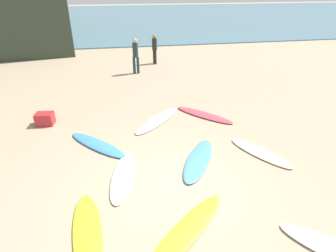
# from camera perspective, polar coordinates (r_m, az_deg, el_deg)

# --- Properties ---
(ground_plane) EXTENTS (120.00, 120.00, 0.00)m
(ground_plane) POSITION_cam_1_polar(r_m,az_deg,el_deg) (6.73, 1.37, -12.29)
(ground_plane) COLOR tan
(ocean_water) EXTENTS (120.00, 40.00, 0.08)m
(ocean_water) POSITION_cam_1_polar(r_m,az_deg,el_deg) (41.11, -9.67, 21.27)
(ocean_water) COLOR slate
(ocean_water) RESTS_ON ground_plane
(surfboard_0) EXTENTS (0.80, 2.21, 0.06)m
(surfboard_0) POSITION_cam_1_polar(r_m,az_deg,el_deg) (5.93, -16.23, -20.19)
(surfboard_0) COLOR yellow
(surfboard_0) RESTS_ON ground_plane
(surfboard_1) EXTENTS (1.91, 2.01, 0.09)m
(surfboard_1) POSITION_cam_1_polar(r_m,az_deg,el_deg) (8.45, -14.28, -3.74)
(surfboard_1) COLOR #448FDF
(surfboard_1) RESTS_ON ground_plane
(surfboard_2) EXTENTS (1.89, 2.01, 0.08)m
(surfboard_2) POSITION_cam_1_polar(r_m,az_deg,el_deg) (10.09, 7.45, 2.28)
(surfboard_2) COLOR #E5475C
(surfboard_2) RESTS_ON ground_plane
(surfboard_3) EXTENTS (2.04, 2.17, 0.08)m
(surfboard_3) POSITION_cam_1_polar(r_m,az_deg,el_deg) (9.64, -2.22, 1.21)
(surfboard_3) COLOR silver
(surfboard_3) RESTS_ON ground_plane
(surfboard_4) EXTENTS (1.41, 1.96, 0.07)m
(surfboard_4) POSITION_cam_1_polar(r_m,az_deg,el_deg) (8.25, 18.50, -5.26)
(surfboard_4) COLOR beige
(surfboard_4) RESTS_ON ground_plane
(surfboard_6) EXTENTS (0.95, 2.16, 0.07)m
(surfboard_6) POSITION_cam_1_polar(r_m,az_deg,el_deg) (7.08, -9.13, -10.08)
(surfboard_6) COLOR white
(surfboard_6) RESTS_ON ground_plane
(surfboard_8) EXTENTS (2.25, 2.11, 0.08)m
(surfboard_8) POSITION_cam_1_polar(r_m,az_deg,el_deg) (5.70, 3.55, -21.08)
(surfboard_8) COLOR yellow
(surfboard_8) RESTS_ON ground_plane
(surfboard_9) EXTENTS (1.58, 2.17, 0.09)m
(surfboard_9) POSITION_cam_1_polar(r_m,az_deg,el_deg) (7.58, 6.30, -6.91)
(surfboard_9) COLOR #5397E0
(surfboard_9) RESTS_ON ground_plane
(beachgoer_near) EXTENTS (0.34, 0.33, 1.79)m
(beachgoer_near) POSITION_cam_1_polar(r_m,az_deg,el_deg) (14.78, -6.70, 14.46)
(beachgoer_near) COLOR #1E3342
(beachgoer_near) RESTS_ON ground_plane
(beachgoer_mid) EXTENTS (0.33, 0.34, 1.65)m
(beachgoer_mid) POSITION_cam_1_polar(r_m,az_deg,el_deg) (16.62, -2.78, 15.75)
(beachgoer_mid) COLOR black
(beachgoer_mid) RESTS_ON ground_plane
(beach_cooler) EXTENTS (0.60, 0.49, 0.41)m
(beach_cooler) POSITION_cam_1_polar(r_m,az_deg,el_deg) (10.22, -23.98, 1.35)
(beach_cooler) COLOR #B2282D
(beach_cooler) RESTS_ON ground_plane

